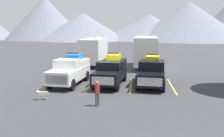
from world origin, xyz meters
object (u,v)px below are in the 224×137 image
pickup_truck_b (111,71)px  dog (41,93)px  pickup_truck_a (70,70)px  camper_trailer_a (94,50)px  camper_trailer_b (146,50)px  person_a (97,92)px  pickup_truck_c (152,71)px

pickup_truck_b → dog: 6.45m
pickup_truck_a → camper_trailer_a: size_ratio=0.68×
pickup_truck_a → dog: 4.82m
pickup_truck_b → camper_trailer_b: size_ratio=0.63×
dog → camper_trailer_a: bearing=86.6°
pickup_truck_a → camper_trailer_b: bearing=55.1°
camper_trailer_b → person_a: camper_trailer_b is taller
pickup_truck_a → dog: pickup_truck_a is taller
pickup_truck_a → pickup_truck_b: (3.42, 0.23, -0.02)m
pickup_truck_a → camper_trailer_a: (0.22, 10.36, 0.74)m
camper_trailer_a → camper_trailer_b: (6.34, -0.94, 0.14)m
pickup_truck_b → person_a: 5.86m
pickup_truck_a → dog: size_ratio=6.66×
camper_trailer_a → dog: 15.17m
camper_trailer_a → camper_trailer_b: bearing=-8.4°
pickup_truck_c → person_a: size_ratio=3.62×
pickup_truck_b → pickup_truck_c: size_ratio=0.99×
camper_trailer_a → dog: (-0.89, -15.07, -1.49)m
pickup_truck_b → person_a: (-0.22, -5.85, -0.28)m
pickup_truck_a → camper_trailer_b: camper_trailer_b is taller
dog → person_a: bearing=-13.3°
camper_trailer_b → dog: bearing=-117.1°
pickup_truck_c → dog: size_ratio=6.79×
person_a → pickup_truck_c: bearing=59.1°
camper_trailer_a → person_a: (2.98, -15.98, -1.04)m
camper_trailer_a → dog: bearing=-93.4°
pickup_truck_b → camper_trailer_a: bearing=107.5°
pickup_truck_a → pickup_truck_b: pickup_truck_b is taller
pickup_truck_b → pickup_truck_c: 3.35m
camper_trailer_b → dog: (-7.23, -14.13, -1.64)m
pickup_truck_b → camper_trailer_a: size_ratio=0.69×
pickup_truck_b → pickup_truck_c: pickup_truck_b is taller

